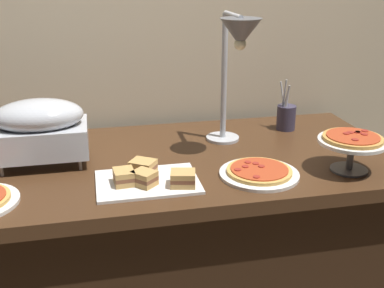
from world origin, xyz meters
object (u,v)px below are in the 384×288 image
object	(u,v)px
pizza_plate_front	(259,172)
sandwich_platter	(148,178)
heat_lamp	(237,47)
chafing_dish	(40,128)
pizza_plate_raised_stand	(352,143)
utensil_holder	(286,117)

from	to	relation	value
pizza_plate_front	sandwich_platter	world-z (taller)	sandwich_platter
heat_lamp	pizza_plate_front	xyz separation A→B (m)	(0.03, -0.23, -0.40)
chafing_dish	heat_lamp	distance (m)	0.78
chafing_dish	pizza_plate_raised_stand	world-z (taller)	chafing_dish
heat_lamp	pizza_plate_front	bearing A→B (deg)	-83.76
sandwich_platter	heat_lamp	bearing A→B (deg)	30.45
sandwich_platter	utensil_holder	world-z (taller)	utensil_holder
heat_lamp	sandwich_platter	distance (m)	0.58
heat_lamp	utensil_holder	xyz separation A→B (m)	(0.31, 0.23, -0.36)
chafing_dish	utensil_holder	size ratio (longest dim) A/B	1.47
chafing_dish	sandwich_platter	world-z (taller)	chafing_dish
heat_lamp	pizza_plate_raised_stand	size ratio (longest dim) A/B	2.21
heat_lamp	pizza_plate_front	world-z (taller)	heat_lamp
sandwich_platter	chafing_dish	bearing A→B (deg)	143.99
pizza_plate_front	utensil_holder	xyz separation A→B (m)	(0.29, 0.46, 0.05)
pizza_plate_front	pizza_plate_raised_stand	bearing A→B (deg)	-4.34
pizza_plate_front	chafing_dish	bearing A→B (deg)	159.72
chafing_dish	heat_lamp	world-z (taller)	heat_lamp
pizza_plate_raised_stand	utensil_holder	bearing A→B (deg)	95.36
pizza_plate_front	pizza_plate_raised_stand	world-z (taller)	pizza_plate_raised_stand
heat_lamp	utensil_holder	bearing A→B (deg)	36.01
heat_lamp	sandwich_platter	size ratio (longest dim) A/B	1.54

